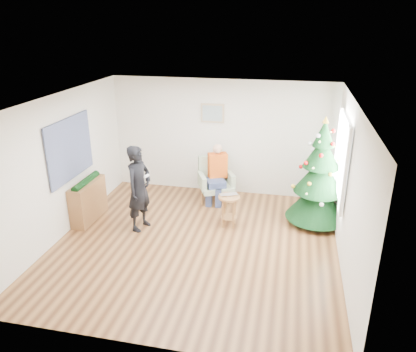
% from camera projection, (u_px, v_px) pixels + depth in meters
% --- Properties ---
extents(floor, '(5.00, 5.00, 0.00)m').
position_uv_depth(floor, '(196.00, 244.00, 7.34)').
color(floor, brown).
rests_on(floor, ground).
extents(ceiling, '(5.00, 5.00, 0.00)m').
position_uv_depth(ceiling, '(194.00, 101.00, 6.39)').
color(ceiling, white).
rests_on(ceiling, wall_back).
extents(wall_back, '(5.00, 0.00, 5.00)m').
position_uv_depth(wall_back, '(221.00, 137.00, 9.14)').
color(wall_back, silver).
rests_on(wall_back, floor).
extents(wall_front, '(5.00, 0.00, 5.00)m').
position_uv_depth(wall_front, '(142.00, 257.00, 4.59)').
color(wall_front, silver).
rests_on(wall_front, floor).
extents(wall_left, '(0.00, 5.00, 5.00)m').
position_uv_depth(wall_left, '(61.00, 167.00, 7.35)').
color(wall_left, silver).
rests_on(wall_left, floor).
extents(wall_right, '(0.00, 5.00, 5.00)m').
position_uv_depth(wall_right, '(349.00, 190.00, 6.37)').
color(wall_right, silver).
rests_on(wall_right, floor).
extents(window_panel, '(0.04, 1.30, 1.40)m').
position_uv_depth(window_panel, '(343.00, 157.00, 7.22)').
color(window_panel, white).
rests_on(window_panel, wall_right).
extents(curtains, '(0.05, 1.75, 1.50)m').
position_uv_depth(curtains, '(341.00, 157.00, 7.22)').
color(curtains, white).
rests_on(curtains, wall_right).
extents(christmas_tree, '(1.20, 1.20, 2.16)m').
position_uv_depth(christmas_tree, '(320.00, 177.00, 7.77)').
color(christmas_tree, '#3F2816').
rests_on(christmas_tree, floor).
extents(stool, '(0.42, 0.42, 0.63)m').
position_uv_depth(stool, '(229.00, 211.00, 7.88)').
color(stool, brown).
rests_on(stool, floor).
extents(laptop, '(0.41, 0.34, 0.03)m').
position_uv_depth(laptop, '(229.00, 196.00, 7.76)').
color(laptop, silver).
rests_on(laptop, stool).
extents(armchair, '(0.89, 0.88, 0.98)m').
position_uv_depth(armchair, '(216.00, 185.00, 8.96)').
color(armchair, '#97AB8A').
rests_on(armchair, floor).
extents(seated_person, '(0.52, 0.66, 1.29)m').
position_uv_depth(seated_person, '(216.00, 173.00, 8.81)').
color(seated_person, navy).
rests_on(seated_person, armchair).
extents(standing_man, '(0.54, 0.69, 1.66)m').
position_uv_depth(standing_man, '(139.00, 188.00, 7.61)').
color(standing_man, black).
rests_on(standing_man, floor).
extents(game_controller, '(0.07, 0.13, 0.04)m').
position_uv_depth(game_controller, '(147.00, 176.00, 7.44)').
color(game_controller, white).
rests_on(game_controller, standing_man).
extents(console, '(0.32, 1.01, 0.80)m').
position_uv_depth(console, '(88.00, 201.00, 8.10)').
color(console, brown).
rests_on(console, floor).
extents(garland, '(0.14, 0.90, 0.14)m').
position_uv_depth(garland, '(86.00, 182.00, 7.95)').
color(garland, black).
rests_on(garland, console).
extents(tapestry, '(0.03, 1.50, 1.15)m').
position_uv_depth(tapestry, '(70.00, 149.00, 7.53)').
color(tapestry, black).
rests_on(tapestry, wall_left).
extents(framed_picture, '(0.52, 0.05, 0.42)m').
position_uv_depth(framed_picture, '(212.00, 113.00, 8.94)').
color(framed_picture, tan).
rests_on(framed_picture, wall_back).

